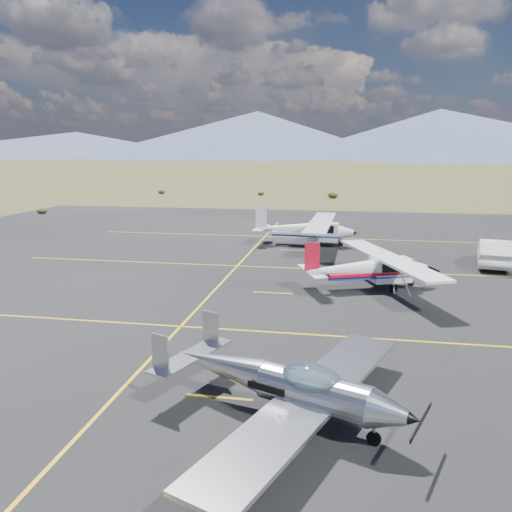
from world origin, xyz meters
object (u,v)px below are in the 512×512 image
(aircraft_plain, at_px, (306,229))
(aircraft_low_wing, at_px, (287,384))
(aircraft_cessna, at_px, (369,268))
(sedan, at_px, (494,253))

(aircraft_plain, bearing_deg, aircraft_low_wing, -84.43)
(aircraft_low_wing, height_order, aircraft_plain, aircraft_plain)
(aircraft_cessna, height_order, sedan, aircraft_cessna)
(aircraft_low_wing, bearing_deg, aircraft_cessna, 100.18)
(aircraft_cessna, relative_size, sedan, 1.94)
(sedan, bearing_deg, aircraft_low_wing, 74.97)
(aircraft_low_wing, distance_m, sedan, 22.71)
(aircraft_low_wing, xyz_separation_m, aircraft_cessna, (2.72, 13.41, 0.14))
(aircraft_low_wing, relative_size, aircraft_plain, 0.84)
(aircraft_low_wing, xyz_separation_m, sedan, (10.54, 20.12, -0.15))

